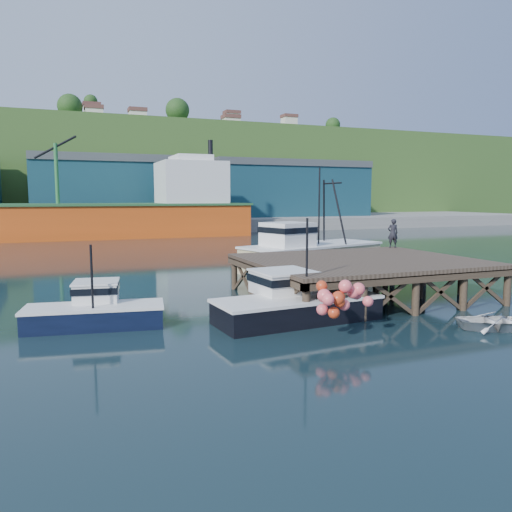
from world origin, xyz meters
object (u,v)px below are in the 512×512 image
boat_navy (95,309)px  trawler (309,249)px  boat_black (294,301)px  dinghy (497,322)px  dockworker (393,233)px

boat_navy → trawler: 19.74m
boat_black → trawler: size_ratio=0.63×
dinghy → dockworker: size_ratio=1.67×
boat_black → dinghy: (7.20, -4.57, -0.51)m
trawler → boat_navy: bearing=-162.1°
boat_black → dockworker: (11.06, 7.83, 2.24)m
dinghy → trawler: bearing=21.3°
boat_navy → trawler: size_ratio=0.49×
boat_navy → boat_black: bearing=-5.6°
trawler → dockworker: trawler is taller
dinghy → dockworker: 13.27m
trawler → dinghy: (-0.58, -18.06, -1.25)m
trawler → dockworker: size_ratio=6.30×
boat_black → trawler: trawler is taller
dockworker → boat_black: bearing=53.1°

